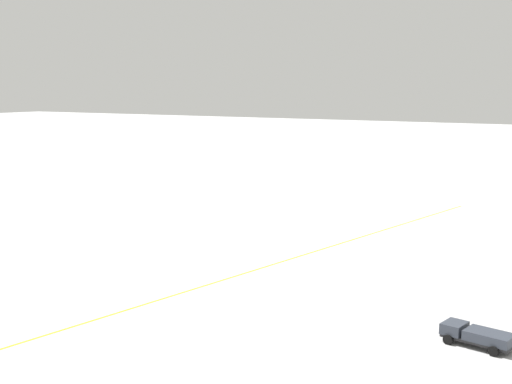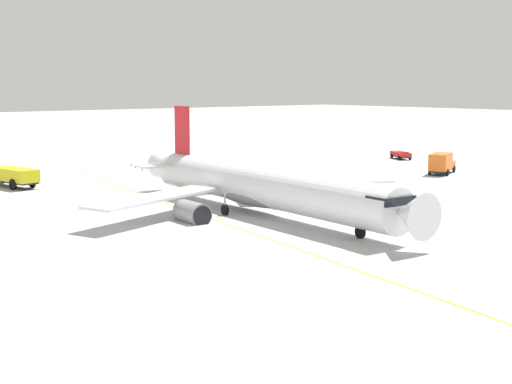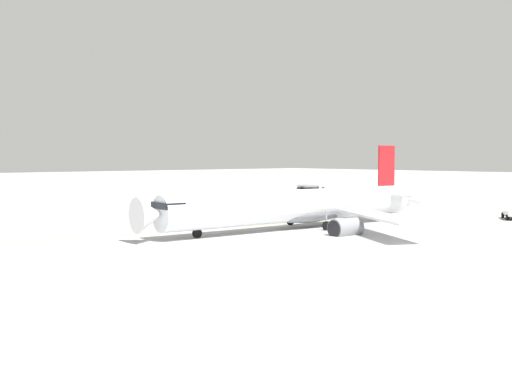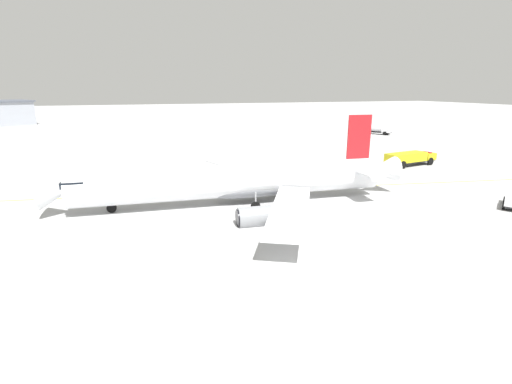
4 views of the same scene
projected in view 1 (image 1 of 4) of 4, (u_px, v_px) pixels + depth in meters
The scene contains 1 object.
baggage_truck_truck at pixel (477, 335), 42.77m from camera, with size 2.54×4.60×1.22m.
Camera 1 is at (-2.96, -44.38, 16.23)m, focal length 47.79 mm.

